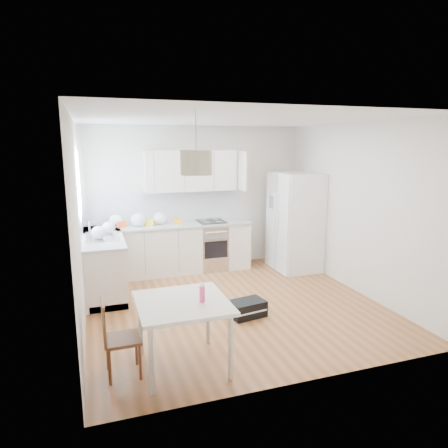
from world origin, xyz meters
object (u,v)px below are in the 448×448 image
dining_chair (123,337)px  refrigerator (296,222)px  gym_bag (247,308)px  dining_table (182,308)px

dining_chair → refrigerator: bearing=36.9°
refrigerator → gym_bag: bearing=-134.3°
dining_chair → gym_bag: bearing=27.0°
dining_table → gym_bag: bearing=40.7°
refrigerator → gym_bag: size_ratio=3.81×
refrigerator → dining_table: bearing=-136.4°
dining_table → dining_chair: 0.67m
dining_table → gym_bag: size_ratio=1.96×
refrigerator → dining_chair: refrigerator is taller
refrigerator → gym_bag: (-1.68, -1.75, -0.81)m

